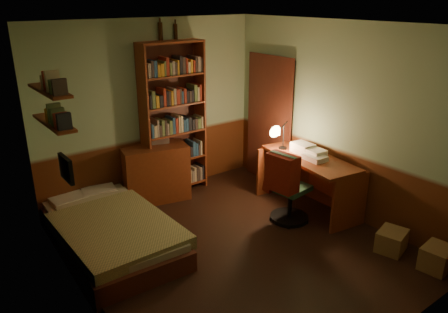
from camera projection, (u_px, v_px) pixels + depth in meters
floor at (236, 247)px, 5.33m from camera, size 3.50×4.00×0.02m
ceiling at (239, 24)px, 4.42m from camera, size 3.50×4.00×0.02m
wall_back at (151, 110)px, 6.37m from camera, size 3.50×0.02×2.60m
wall_left at (83, 185)px, 3.88m from camera, size 0.02×4.00×2.60m
wall_right at (339, 120)px, 5.87m from camera, size 0.02×4.00×2.60m
wall_front at (400, 213)px, 3.37m from camera, size 3.50×0.02×2.60m
doorway at (270, 121)px, 6.92m from camera, size 0.06×0.90×2.00m
door_trim at (269, 122)px, 6.90m from camera, size 0.02×0.98×2.08m
bed at (110, 222)px, 5.27m from camera, size 1.21×2.15×0.63m
dresser at (156, 173)px, 6.43m from camera, size 1.02×0.67×0.83m
mini_stereo at (159, 138)px, 6.44m from camera, size 0.32×0.28×0.14m
bookshelf at (173, 120)px, 6.46m from camera, size 0.98×0.31×2.29m
bottle_left at (160, 31)px, 6.06m from camera, size 0.07×0.07×0.24m
bottle_right at (176, 32)px, 6.20m from camera, size 0.06×0.06×0.22m
desk at (308, 183)px, 6.14m from camera, size 0.81×1.54×0.79m
paper_stack at (314, 153)px, 5.98m from camera, size 0.23×0.31×0.12m
desk_lamp at (284, 130)px, 6.24m from camera, size 0.17×0.17×0.57m
office_chair at (291, 186)px, 5.80m from camera, size 0.55×0.50×1.00m
red_jacket at (297, 138)px, 5.34m from camera, size 0.33×0.45×0.48m
wall_shelf_lower at (54, 123)px, 4.66m from camera, size 0.20×0.90×0.03m
wall_shelf_upper at (49, 90)px, 4.54m from camera, size 0.20×0.90×0.03m
framed_picture at (66, 169)px, 4.36m from camera, size 0.04×0.32×0.26m
cardboard_box_a at (437, 258)px, 4.86m from camera, size 0.39×0.33×0.27m
cardboard_box_b at (392, 241)px, 5.21m from camera, size 0.42×0.38×0.25m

